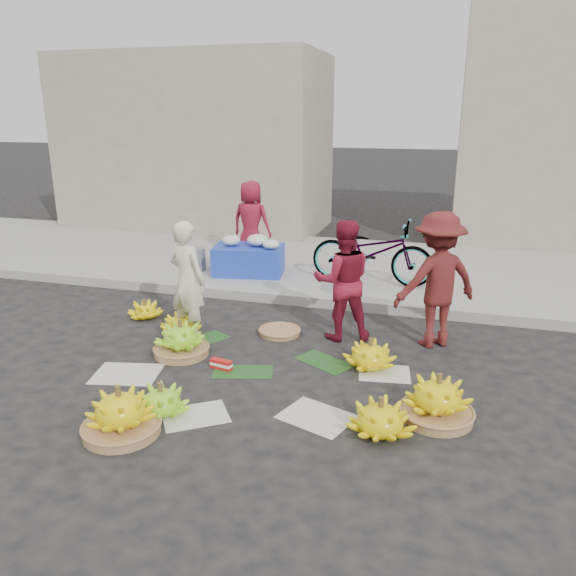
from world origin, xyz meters
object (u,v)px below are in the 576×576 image
(banana_bunch_4, at_px, (438,400))
(vendor_cream, at_px, (187,280))
(flower_table, at_px, (249,258))
(bicycle, at_px, (372,252))
(banana_bunch_0, at_px, (181,340))

(banana_bunch_4, height_order, vendor_cream, vendor_cream)
(flower_table, xyz_separation_m, bicycle, (2.05, 0.05, 0.24))
(vendor_cream, relative_size, flower_table, 1.20)
(banana_bunch_0, distance_m, bicycle, 3.64)
(flower_table, bearing_deg, vendor_cream, -96.51)
(vendor_cream, height_order, flower_table, vendor_cream)
(banana_bunch_4, xyz_separation_m, flower_table, (-3.21, 3.75, 0.19))
(bicycle, bearing_deg, flower_table, 95.47)
(vendor_cream, height_order, bicycle, vendor_cream)
(flower_table, height_order, bicycle, bicycle)
(vendor_cream, bearing_deg, banana_bunch_4, 178.28)
(banana_bunch_4, xyz_separation_m, bicycle, (-1.16, 3.80, 0.43))
(banana_bunch_0, xyz_separation_m, banana_bunch_4, (2.93, -0.65, 0.01))
(banana_bunch_0, distance_m, vendor_cream, 0.79)
(flower_table, bearing_deg, banana_bunch_0, -94.37)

